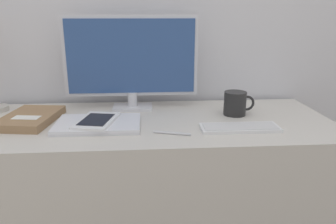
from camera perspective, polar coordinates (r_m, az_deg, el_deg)
desk at (r=1.42m, az=-3.28°, el=-15.20°), size 1.43×0.57×0.71m
monitor at (r=1.39m, az=-6.42°, el=8.99°), size 0.56×0.11×0.39m
keyboard at (r=1.20m, az=12.38°, el=-2.67°), size 0.28×0.10×0.01m
laptop at (r=1.23m, az=-12.06°, el=-2.05°), size 0.31×0.20×0.02m
ereader at (r=1.22m, az=-12.37°, el=-1.47°), size 0.16×0.22×0.01m
notebook at (r=1.35m, az=-22.85°, el=-0.99°), size 0.21×0.29×0.03m
coffee_mug at (r=1.35m, az=11.68°, el=1.48°), size 0.13×0.09×0.10m
pen at (r=1.12m, az=0.69°, el=-3.69°), size 0.13×0.05×0.01m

